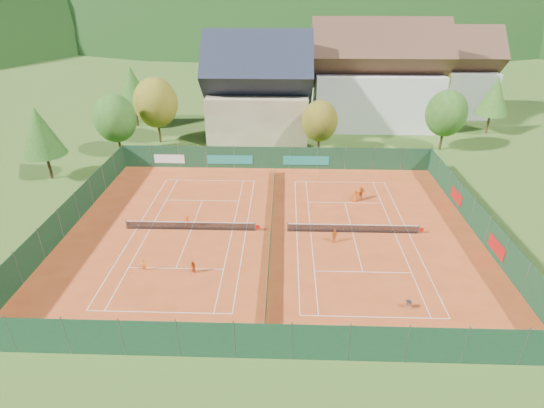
{
  "coord_description": "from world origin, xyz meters",
  "views": [
    {
      "loc": [
        1.22,
        -35.84,
        21.79
      ],
      "look_at": [
        0.0,
        2.0,
        2.0
      ],
      "focal_mm": 28.0,
      "sensor_mm": 36.0,
      "label": 1
    }
  ],
  "objects_px": {
    "hotel_block_b": "(444,77)",
    "player_right_far_a": "(355,196)",
    "ball_hopper": "(409,303)",
    "player_left_near": "(144,265)",
    "player_left_mid": "(193,268)",
    "player_right_far_b": "(361,193)",
    "player_left_far": "(187,221)",
    "player_right_near": "(334,236)",
    "hotel_block_a": "(375,81)",
    "chalet": "(258,93)"
  },
  "relations": [
    {
      "from": "hotel_block_b",
      "to": "player_right_far_a",
      "type": "distance_m",
      "value": 43.09
    },
    {
      "from": "player_left_near",
      "to": "player_right_far_a",
      "type": "xyz_separation_m",
      "value": [
        19.76,
        13.56,
        0.16
      ]
    },
    {
      "from": "ball_hopper",
      "to": "player_right_far_a",
      "type": "bearing_deg",
      "value": 94.83
    },
    {
      "from": "ball_hopper",
      "to": "player_left_mid",
      "type": "xyz_separation_m",
      "value": [
        -17.0,
        3.83,
        0.04
      ]
    },
    {
      "from": "hotel_block_a",
      "to": "player_left_far",
      "type": "bearing_deg",
      "value": -124.53
    },
    {
      "from": "player_left_near",
      "to": "chalet",
      "type": "bearing_deg",
      "value": 71.91
    },
    {
      "from": "player_left_near",
      "to": "player_left_far",
      "type": "relative_size",
      "value": 0.86
    },
    {
      "from": "player_right_near",
      "to": "player_right_far_a",
      "type": "relative_size",
      "value": 0.94
    },
    {
      "from": "player_left_mid",
      "to": "hotel_block_a",
      "type": "bearing_deg",
      "value": 98.18
    },
    {
      "from": "chalet",
      "to": "hotel_block_a",
      "type": "relative_size",
      "value": 0.75
    },
    {
      "from": "player_left_mid",
      "to": "hotel_block_b",
      "type": "bearing_deg",
      "value": 90.16
    },
    {
      "from": "ball_hopper",
      "to": "player_left_mid",
      "type": "relative_size",
      "value": 0.67
    },
    {
      "from": "ball_hopper",
      "to": "player_left_far",
      "type": "height_order",
      "value": "player_left_far"
    },
    {
      "from": "hotel_block_a",
      "to": "player_right_far_b",
      "type": "xyz_separation_m",
      "value": [
        -6.13,
        -28.6,
        -6.62
      ]
    },
    {
      "from": "player_left_near",
      "to": "player_left_far",
      "type": "xyz_separation_m",
      "value": [
        2.16,
        7.32,
        0.09
      ]
    },
    {
      "from": "hotel_block_b",
      "to": "ball_hopper",
      "type": "relative_size",
      "value": 21.6
    },
    {
      "from": "player_left_near",
      "to": "player_left_mid",
      "type": "distance_m",
      "value": 4.25
    },
    {
      "from": "hotel_block_b",
      "to": "player_left_far",
      "type": "xyz_separation_m",
      "value": [
        -38.43,
        -43.5,
        -5.94
      ]
    },
    {
      "from": "player_left_far",
      "to": "player_right_far_b",
      "type": "height_order",
      "value": "player_right_far_b"
    },
    {
      "from": "player_left_far",
      "to": "chalet",
      "type": "bearing_deg",
      "value": -98.49
    },
    {
      "from": "player_left_near",
      "to": "player_left_far",
      "type": "distance_m",
      "value": 7.63
    },
    {
      "from": "player_right_far_b",
      "to": "player_left_mid",
      "type": "bearing_deg",
      "value": 8.19
    },
    {
      "from": "player_left_near",
      "to": "player_right_far_a",
      "type": "bearing_deg",
      "value": 28.01
    },
    {
      "from": "chalet",
      "to": "ball_hopper",
      "type": "height_order",
      "value": "chalet"
    },
    {
      "from": "player_left_mid",
      "to": "player_right_near",
      "type": "height_order",
      "value": "player_right_near"
    },
    {
      "from": "ball_hopper",
      "to": "hotel_block_b",
      "type": "bearing_deg",
      "value": 70.59
    },
    {
      "from": "player_right_near",
      "to": "ball_hopper",
      "type": "bearing_deg",
      "value": -79.19
    },
    {
      "from": "player_left_mid",
      "to": "player_right_far_b",
      "type": "xyz_separation_m",
      "value": [
        16.21,
        14.45,
        0.17
      ]
    },
    {
      "from": "player_right_far_b",
      "to": "player_right_far_a",
      "type": "bearing_deg",
      "value": 9.66
    },
    {
      "from": "ball_hopper",
      "to": "player_right_far_b",
      "type": "relative_size",
      "value": 0.53
    },
    {
      "from": "hotel_block_b",
      "to": "player_left_near",
      "type": "distance_m",
      "value": 65.31
    },
    {
      "from": "player_left_far",
      "to": "player_right_near",
      "type": "bearing_deg",
      "value": 172.92
    },
    {
      "from": "player_left_mid",
      "to": "player_right_far_b",
      "type": "relative_size",
      "value": 0.78
    },
    {
      "from": "ball_hopper",
      "to": "player_left_far",
      "type": "bearing_deg",
      "value": 149.2
    },
    {
      "from": "hotel_block_a",
      "to": "hotel_block_b",
      "type": "height_order",
      "value": "hotel_block_a"
    },
    {
      "from": "hotel_block_b",
      "to": "player_right_far_b",
      "type": "height_order",
      "value": "hotel_block_b"
    },
    {
      "from": "hotel_block_a",
      "to": "hotel_block_b",
      "type": "bearing_deg",
      "value": 29.74
    },
    {
      "from": "hotel_block_a",
      "to": "player_right_near",
      "type": "distance_m",
      "value": 39.66
    },
    {
      "from": "chalet",
      "to": "player_right_far_b",
      "type": "xyz_separation_m",
      "value": [
        12.87,
        -22.6,
        -5.86
      ]
    },
    {
      "from": "hotel_block_b",
      "to": "player_right_far_a",
      "type": "bearing_deg",
      "value": -119.21
    },
    {
      "from": "player_left_mid",
      "to": "player_right_near",
      "type": "distance_m",
      "value": 13.41
    },
    {
      "from": "hotel_block_b",
      "to": "player_left_mid",
      "type": "distance_m",
      "value": 62.95
    },
    {
      "from": "chalet",
      "to": "player_left_near",
      "type": "height_order",
      "value": "chalet"
    },
    {
      "from": "hotel_block_b",
      "to": "player_left_far",
      "type": "height_order",
      "value": "hotel_block_b"
    },
    {
      "from": "chalet",
      "to": "player_right_near",
      "type": "xyz_separation_m",
      "value": [
        8.99,
        -31.78,
        -5.92
      ]
    },
    {
      "from": "chalet",
      "to": "hotel_block_a",
      "type": "height_order",
      "value": "hotel_block_a"
    },
    {
      "from": "hotel_block_a",
      "to": "player_left_mid",
      "type": "bearing_deg",
      "value": -117.43
    },
    {
      "from": "hotel_block_b",
      "to": "player_right_far_a",
      "type": "relative_size",
      "value": 11.61
    },
    {
      "from": "hotel_block_b",
      "to": "player_left_near",
      "type": "height_order",
      "value": "hotel_block_b"
    },
    {
      "from": "hotel_block_a",
      "to": "player_left_mid",
      "type": "relative_size",
      "value": 18.14
    }
  ]
}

